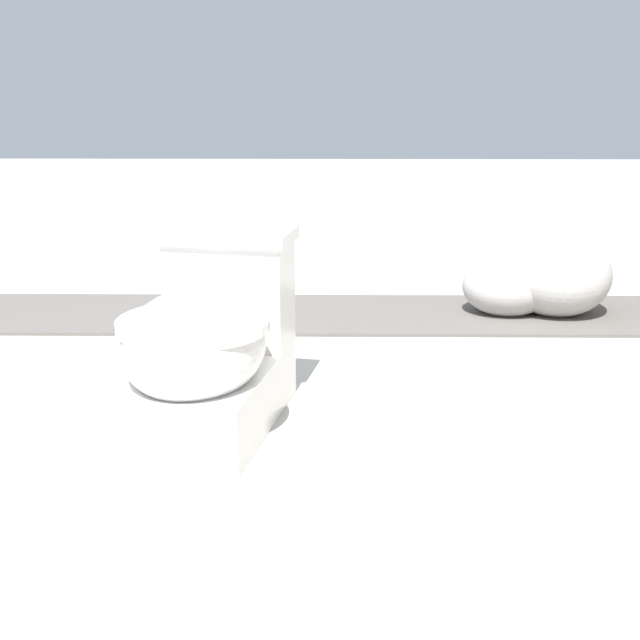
{
  "coord_description": "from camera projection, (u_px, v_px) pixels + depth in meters",
  "views": [
    {
      "loc": [
        2.21,
        0.3,
        0.95
      ],
      "look_at": [
        -0.04,
        0.27,
        0.3
      ],
      "focal_mm": 50.0,
      "sensor_mm": 36.0,
      "label": 1
    }
  ],
  "objects": [
    {
      "name": "ground_plane",
      "position": [
        219.0,
        431.0,
        2.39
      ],
      "size": [
        14.0,
        14.0,
        0.0
      ],
      "primitive_type": "plane",
      "color": "#B7B2A8"
    },
    {
      "name": "gravel_strip",
      "position": [
        382.0,
        314.0,
        3.47
      ],
      "size": [
        0.56,
        8.0,
        0.01
      ],
      "primitive_type": "cube",
      "color": "#605B56",
      "rests_on": "ground"
    },
    {
      "name": "toilet",
      "position": [
        207.0,
        349.0,
        2.37
      ],
      "size": [
        0.69,
        0.49,
        0.52
      ],
      "rotation": [
        0.0,
        0.0,
        -0.19
      ],
      "color": "white",
      "rests_on": "ground"
    },
    {
      "name": "boulder_near",
      "position": [
        557.0,
        275.0,
        3.44
      ],
      "size": [
        0.48,
        0.51,
        0.32
      ],
      "primitive_type": "ellipsoid",
      "rotation": [
        0.0,
        0.0,
        1.25
      ],
      "color": "#B7B2AD",
      "rests_on": "ground"
    },
    {
      "name": "boulder_far",
      "position": [
        508.0,
        286.0,
        3.45
      ],
      "size": [
        0.29,
        0.36,
        0.23
      ],
      "primitive_type": "ellipsoid",
      "rotation": [
        0.0,
        0.0,
        1.59
      ],
      "color": "#B7B2AD",
      "rests_on": "ground"
    }
  ]
}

